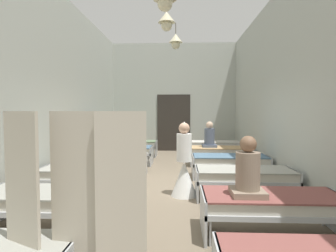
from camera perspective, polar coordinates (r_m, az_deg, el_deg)
ground_plane at (r=6.55m, az=-0.16°, el=-12.43°), size 5.80×11.95×0.10m
room_shell at (r=7.50m, az=0.28°, el=7.61°), size 5.60×11.55×4.57m
bed_left_row_1 at (r=4.43m, az=-23.00°, el=-13.72°), size 1.90×0.84×0.57m
bed_right_row_1 at (r=4.21m, az=20.34°, el=-14.58°), size 1.90×0.84×0.57m
bed_left_row_2 at (r=5.92m, az=-15.95°, el=-9.36°), size 1.90×0.84×0.57m
bed_right_row_2 at (r=5.76m, az=15.26°, el=-9.71°), size 1.90×0.84×0.57m
bed_left_row_3 at (r=7.48m, az=-11.87°, el=-6.71°), size 1.90×0.84×0.57m
bed_right_row_3 at (r=7.35m, az=12.42°, el=-6.89°), size 1.90×0.84×0.57m
bed_left_row_4 at (r=9.08m, az=-9.24°, el=-4.97°), size 1.90×0.84×0.57m
bed_right_row_4 at (r=8.97m, az=10.62°, el=-5.08°), size 1.90×0.84×0.57m
bed_left_row_5 at (r=10.69m, az=-7.40°, el=-3.74°), size 1.90×0.84×0.57m
bed_right_row_5 at (r=10.60m, az=9.38°, el=-3.81°), size 1.90×0.84×0.57m
nurse_near_aisle at (r=5.68m, az=3.28°, el=-8.84°), size 0.52×0.52×1.49m
patient_seated_primary at (r=3.94m, az=15.88°, el=-9.26°), size 0.44×0.44×0.80m
patient_seated_secondary at (r=8.89m, az=8.41°, el=-2.34°), size 0.44×0.44×0.80m
privacy_screen at (r=2.60m, az=-18.83°, el=-16.20°), size 1.24×0.21×1.70m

